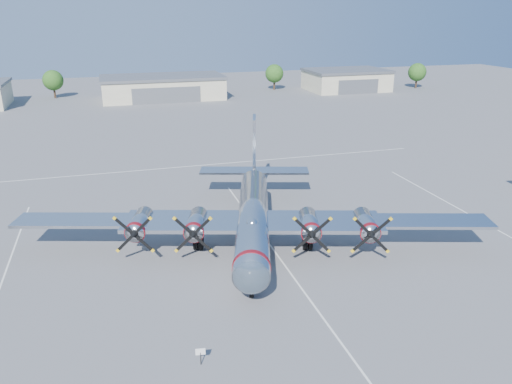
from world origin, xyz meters
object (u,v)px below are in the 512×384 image
object	(u,v)px
tree_west	(53,80)
main_bomber_b29	(253,240)
hangar_east	(346,80)
tree_far_east	(417,72)
info_placard	(201,353)
tree_east	(274,74)
hangar_center	(163,87)

from	to	relation	value
tree_west	main_bomber_b29	size ratio (longest dim) A/B	0.16
hangar_east	tree_west	xyz separation A→B (m)	(-73.00, 8.04, 1.51)
hangar_east	tree_far_east	size ratio (longest dim) A/B	3.10
hangar_east	tree_west	world-z (taller)	tree_west
tree_west	info_placard	xyz separation A→B (m)	(16.09, -105.24, -3.43)
tree_far_east	main_bomber_b29	bearing A→B (deg)	-130.95
tree_east	main_bomber_b29	xyz separation A→B (m)	(-31.19, -87.73, -4.22)
tree_west	tree_far_east	bearing A→B (deg)	-6.14
main_bomber_b29	info_placard	bearing A→B (deg)	-99.69
tree_west	main_bomber_b29	bearing A→B (deg)	-75.14
hangar_center	main_bomber_b29	distance (m)	81.74
hangar_center	tree_far_east	distance (m)	68.05
hangar_east	tree_east	xyz separation A→B (m)	(-18.00, 6.04, 1.51)
tree_east	tree_far_east	bearing A→B (deg)	-11.89
hangar_east	tree_far_east	bearing A→B (deg)	-5.61
info_placard	tree_far_east	bearing A→B (deg)	58.75
hangar_east	main_bomber_b29	bearing A→B (deg)	-121.05
hangar_center	tree_east	bearing A→B (deg)	11.38
tree_far_east	hangar_center	bearing A→B (deg)	178.35
hangar_east	tree_east	size ratio (longest dim) A/B	3.10
tree_east	info_placard	distance (m)	110.38
main_bomber_b29	tree_west	bearing A→B (deg)	121.64
tree_east	tree_far_east	world-z (taller)	same
hangar_center	hangar_east	distance (m)	48.00
hangar_east	tree_east	bearing A→B (deg)	161.46
tree_far_east	info_placard	bearing A→B (deg)	-128.92
tree_east	info_placard	bearing A→B (deg)	-110.65
tree_west	tree_far_east	distance (m)	93.54
hangar_center	tree_west	world-z (taller)	tree_west
tree_west	main_bomber_b29	world-z (taller)	tree_west
tree_east	info_placard	world-z (taller)	tree_east
tree_west	tree_east	xyz separation A→B (m)	(55.00, -2.00, 0.00)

